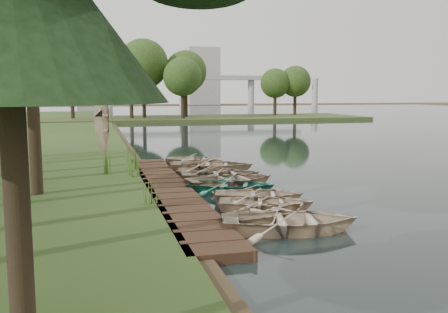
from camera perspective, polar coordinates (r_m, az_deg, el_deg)
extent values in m
plane|color=#3D2F1D|center=(19.01, -1.53, -4.17)|extent=(300.00, 300.00, 0.00)
cube|color=#362215|center=(18.69, -6.32, -3.94)|extent=(1.60, 16.00, 0.30)
cube|color=#38451E|center=(69.33, -4.50, 4.34)|extent=(50.00, 14.00, 0.45)
cylinder|color=black|center=(69.05, -24.06, 5.90)|extent=(0.50, 0.50, 4.80)
sphere|color=#2C4617|center=(69.10, -24.22, 8.89)|extent=(5.60, 5.60, 5.60)
cylinder|color=black|center=(68.30, -18.50, 6.15)|extent=(0.50, 0.50, 4.80)
sphere|color=#2C4617|center=(68.34, -18.63, 9.17)|extent=(5.60, 5.60, 5.60)
cylinder|color=black|center=(68.19, -12.88, 6.34)|extent=(0.50, 0.50, 4.80)
sphere|color=#2C4617|center=(68.24, -12.96, 9.36)|extent=(5.60, 5.60, 5.60)
cylinder|color=black|center=(68.73, -7.28, 6.47)|extent=(0.50, 0.50, 4.80)
sphere|color=#2C4617|center=(68.78, -7.33, 9.47)|extent=(5.60, 5.60, 5.60)
cylinder|color=black|center=(69.91, -1.82, 6.54)|extent=(0.50, 0.50, 4.80)
sphere|color=#2C4617|center=(69.95, -1.83, 9.49)|extent=(5.60, 5.60, 5.60)
cylinder|color=black|center=(71.69, 3.42, 6.55)|extent=(0.50, 0.50, 4.80)
sphere|color=#2C4617|center=(71.73, 3.44, 9.43)|extent=(5.60, 5.60, 5.60)
cylinder|color=black|center=(74.03, 8.36, 6.51)|extent=(0.50, 0.50, 4.80)
sphere|color=#2C4617|center=(74.07, 8.41, 9.29)|extent=(5.60, 5.60, 5.60)
cube|color=#A5A5A0|center=(138.94, -8.89, 8.96)|extent=(90.00, 4.00, 1.20)
cylinder|color=#A5A5A0|center=(139.05, -21.34, 6.90)|extent=(1.80, 1.80, 8.00)
cylinder|color=#A5A5A0|center=(138.21, -13.02, 7.21)|extent=(1.80, 1.80, 8.00)
cylinder|color=#A5A5A0|center=(140.26, -4.76, 7.37)|extent=(1.80, 1.80, 8.00)
cylinder|color=#A5A5A0|center=(145.05, 3.11, 7.38)|extent=(1.80, 1.80, 8.00)
cylinder|color=#A5A5A0|center=(152.35, 10.35, 7.27)|extent=(1.80, 1.80, 8.00)
cube|color=#A5A5A0|center=(161.89, -2.49, 9.15)|extent=(10.00, 8.00, 18.00)
cube|color=#A5A5A0|center=(163.16, -15.08, 7.84)|extent=(8.00, 8.00, 12.00)
imported|color=#CDB495|center=(13.64, 7.58, -6.98)|extent=(4.18, 3.38, 0.76)
imported|color=#CDB495|center=(14.84, 5.28, -6.05)|extent=(3.63, 3.20, 0.62)
imported|color=#CDB495|center=(15.99, 4.84, -5.05)|extent=(3.57, 3.00, 0.63)
imported|color=#CDB495|center=(17.22, 3.99, -4.14)|extent=(3.57, 2.97, 0.64)
imported|color=#2E806C|center=(18.77, 0.81, -3.11)|extent=(3.90, 3.36, 0.68)
imported|color=#CDB495|center=(19.81, 0.80, -2.45)|extent=(3.93, 3.04, 0.75)
imported|color=#CDB495|center=(21.26, -0.33, -1.83)|extent=(3.63, 2.73, 0.71)
imported|color=#CDB495|center=(22.23, -1.55, -1.54)|extent=(3.57, 3.05, 0.63)
imported|color=#CDB495|center=(23.53, -1.38, -0.83)|extent=(4.55, 3.84, 0.81)
imported|color=#CDB495|center=(25.11, -2.88, -0.53)|extent=(3.62, 3.15, 0.63)
imported|color=#CDB495|center=(26.27, -3.39, -0.19)|extent=(3.55, 3.06, 0.62)
imported|color=#CDB495|center=(29.22, -13.44, 1.05)|extent=(4.41, 3.59, 0.80)
cylinder|color=black|center=(18.17, -21.18, 9.62)|extent=(0.41, 0.41, 8.74)
cylinder|color=black|center=(22.95, -24.23, 9.42)|extent=(0.42, 0.42, 9.16)
cylinder|color=black|center=(28.74, -24.13, 9.57)|extent=(0.44, 0.44, 9.86)
cylinder|color=black|center=(6.77, -22.50, -6.25)|extent=(0.32, 0.32, 3.92)
cone|color=#3F661E|center=(15.84, -8.52, -3.80)|extent=(0.60, 0.60, 0.90)
cone|color=#3F661E|center=(22.15, -12.91, -0.53)|extent=(0.60, 0.60, 1.07)
cone|color=#3F661E|center=(21.31, -10.15, -0.66)|extent=(0.60, 0.60, 1.14)
cone|color=#3F661E|center=(23.23, -10.53, -0.10)|extent=(0.60, 0.60, 1.08)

